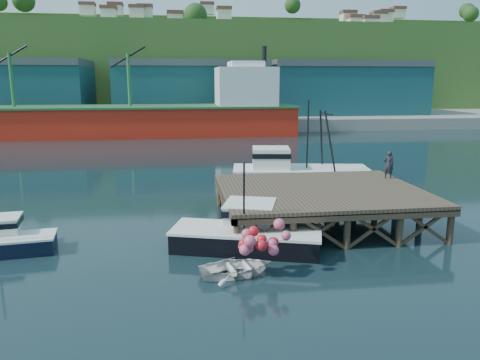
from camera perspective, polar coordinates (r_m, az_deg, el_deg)
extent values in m
plane|color=black|center=(28.13, -1.20, -5.59)|extent=(300.00, 300.00, 0.00)
cube|color=brown|center=(28.72, 9.75, -1.26)|extent=(12.00, 10.00, 0.25)
cube|color=#473828|center=(24.35, 13.13, -4.43)|extent=(12.00, 0.30, 0.35)
cylinder|color=#473828|center=(23.42, -0.37, -7.21)|extent=(0.36, 0.36, 2.60)
cylinder|color=#473828|center=(27.26, 24.25, -5.51)|extent=(0.36, 0.36, 2.60)
cylinder|color=#473828|center=(32.39, -2.52, -1.75)|extent=(0.36, 0.36, 2.60)
cylinder|color=#473828|center=(35.27, 16.26, -1.09)|extent=(0.36, 0.36, 2.60)
cube|color=gray|center=(96.97, -6.00, 7.55)|extent=(160.00, 40.00, 2.00)
cube|color=#18424F|center=(91.70, -5.97, 10.74)|extent=(28.00, 16.00, 9.00)
cube|color=#18424F|center=(97.42, 12.27, 10.61)|extent=(30.00, 16.00, 9.00)
cube|color=red|center=(75.43, -14.67, 6.87)|extent=(55.00, 9.50, 4.40)
cube|color=#26592D|center=(75.27, -14.77, 8.61)|extent=(55.50, 10.00, 0.30)
cube|color=silver|center=(75.45, 0.66, 11.29)|extent=(9.00, 9.00, 6.00)
cube|color=silver|center=(75.47, 0.66, 13.79)|extent=(5.00, 7.00, 1.20)
cylinder|color=black|center=(76.04, 2.98, 15.05)|extent=(0.70, 0.70, 2.50)
cube|color=#2D511E|center=(126.69, -6.57, 13.11)|extent=(220.00, 50.00, 22.00)
cube|color=black|center=(26.45, -27.22, -7.22)|extent=(5.36, 2.50, 0.80)
cube|color=silver|center=(27.09, -26.98, -4.99)|extent=(1.88, 1.88, 0.80)
cube|color=black|center=(27.04, -27.02, -4.62)|extent=(1.99, 1.99, 0.27)
cube|color=black|center=(24.15, 0.75, -7.33)|extent=(7.91, 4.81, 1.03)
cube|color=silver|center=(23.97, 0.75, -6.11)|extent=(8.07, 4.90, 0.14)
cube|color=silver|center=(25.09, 1.22, -4.11)|extent=(3.09, 3.09, 1.03)
cube|color=black|center=(25.03, 1.22, -3.60)|extent=(3.26, 3.26, 0.34)
cylinder|color=black|center=(22.76, 0.49, -2.37)|extent=(0.10, 0.10, 3.66)
sphere|color=#D54E6E|center=(20.89, 1.32, -8.32)|extent=(0.48, 0.48, 0.48)
sphere|color=#D54E6E|center=(21.20, 4.00, -7.38)|extent=(0.48, 0.48, 0.48)
sphere|color=red|center=(20.51, 3.07, -7.37)|extent=(0.48, 0.48, 0.48)
cube|color=tan|center=(37.12, 7.39, 0.02)|extent=(10.79, 5.10, 1.70)
cube|color=silver|center=(36.94, 7.42, 1.38)|extent=(11.01, 5.32, 0.14)
cube|color=silver|center=(36.26, 3.86, 2.54)|extent=(3.19, 3.04, 1.70)
cube|color=black|center=(36.20, 3.86, 3.13)|extent=(3.30, 3.14, 0.38)
cylinder|color=black|center=(36.69, 8.24, 5.23)|extent=(0.12, 0.12, 5.66)
imported|color=white|center=(21.22, -0.43, -10.61)|extent=(3.76, 2.99, 0.70)
imported|color=#212129|center=(32.63, 17.66, 1.81)|extent=(0.78, 0.65, 1.83)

